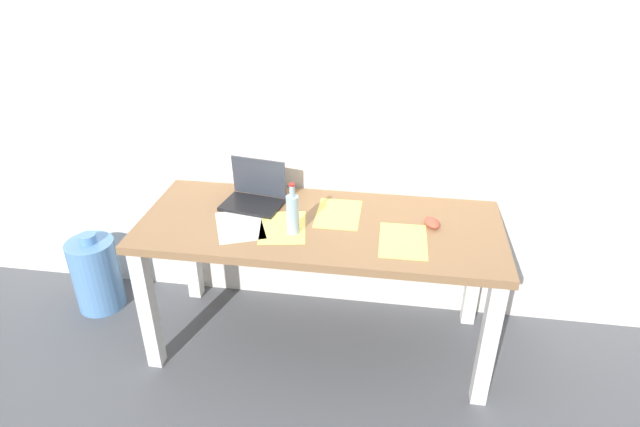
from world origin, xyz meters
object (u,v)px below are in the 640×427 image
object	(u,v)px
desk	(320,241)
water_cooler_jug	(96,274)
laptop_left	(254,195)
computer_mouse	(432,222)
beer_bottle	(293,214)

from	to	relation	value
desk	water_cooler_jug	size ratio (longest dim) A/B	3.59
laptop_left	computer_mouse	xyz separation A→B (m)	(0.87, -0.09, -0.03)
desk	water_cooler_jug	world-z (taller)	desk
laptop_left	beer_bottle	xyz separation A→B (m)	(0.25, -0.25, 0.05)
laptop_left	beer_bottle	world-z (taller)	beer_bottle
laptop_left	computer_mouse	world-z (taller)	laptop_left
desk	beer_bottle	size ratio (longest dim) A/B	6.86
computer_mouse	water_cooler_jug	bearing A→B (deg)	153.21
laptop_left	beer_bottle	bearing A→B (deg)	-45.87
laptop_left	water_cooler_jug	world-z (taller)	laptop_left
desk	laptop_left	world-z (taller)	laptop_left
beer_bottle	water_cooler_jug	xyz separation A→B (m)	(-1.19, 0.22, -0.61)
beer_bottle	computer_mouse	distance (m)	0.65
water_cooler_jug	computer_mouse	bearing A→B (deg)	-1.83
water_cooler_jug	laptop_left	bearing A→B (deg)	1.99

